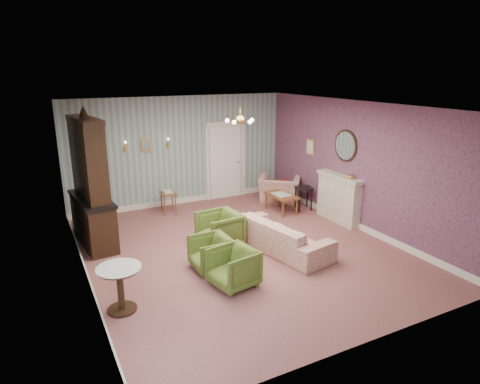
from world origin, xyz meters
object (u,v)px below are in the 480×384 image
olive_chair_a (233,266)px  dresser (89,179)px  wingback_chair (280,185)px  coffee_table (281,203)px  pedestal_table (121,289)px  fireplace (338,198)px  side_table_black (303,198)px  sofa_chintz (282,230)px  olive_chair_b (210,251)px  olive_chair_c (219,228)px

olive_chair_a → dresser: 3.59m
wingback_chair → coffee_table: wingback_chair is taller
pedestal_table → fireplace: bearing=16.0°
fireplace → coffee_table: size_ratio=1.50×
olive_chair_a → side_table_black: olive_chair_a is taller
pedestal_table → side_table_black: bearing=27.0°
coffee_table → sofa_chintz: bearing=-122.4°
olive_chair_a → sofa_chintz: size_ratio=0.33×
wingback_chair → dresser: 5.20m
dresser → olive_chair_a: bearing=-64.1°
olive_chair_b → side_table_black: olive_chair_b is taller
olive_chair_b → pedestal_table: (-1.77, -0.66, 0.02)m
olive_chair_c → sofa_chintz: sofa_chintz is taller
dresser → fireplace: dresser is taller
sofa_chintz → dresser: (-3.34, 2.06, 0.98)m
olive_chair_c → sofa_chintz: bearing=49.6°
olive_chair_c → olive_chair_a: bearing=-21.4°
side_table_black → olive_chair_a: bearing=-140.9°
olive_chair_a → coffee_table: size_ratio=0.79×
olive_chair_a → wingback_chair: wingback_chair is taller
olive_chair_b → fireplace: 3.86m
fireplace → side_table_black: bearing=100.6°
olive_chair_c → coffee_table: bearing=113.8°
olive_chair_b → olive_chair_c: olive_chair_c is taller
olive_chair_a → dresser: dresser is taller
olive_chair_c → sofa_chintz: size_ratio=0.36×
sofa_chintz → pedestal_table: bearing=92.1°
wingback_chair → side_table_black: bearing=140.8°
wingback_chair → fireplace: size_ratio=0.79×
sofa_chintz → pedestal_table: sofa_chintz is taller
coffee_table → side_table_black: 0.65m
olive_chair_c → dresser: bearing=-124.5°
olive_chair_a → olive_chair_b: olive_chair_a is taller
sofa_chintz → fireplace: fireplace is taller
olive_chair_c → fireplace: fireplace is taller
olive_chair_c → dresser: dresser is taller
olive_chair_a → wingback_chair: (3.25, 3.65, 0.11)m
olive_chair_b → sofa_chintz: 1.63m
olive_chair_b → sofa_chintz: (1.62, 0.12, 0.09)m
sofa_chintz → coffee_table: (1.27, 2.01, -0.20)m
olive_chair_b → wingback_chair: wingback_chair is taller
wingback_chair → coffee_table: 0.93m
olive_chair_a → coffee_table: bearing=125.3°
olive_chair_b → side_table_black: (3.53, 2.04, -0.04)m
olive_chair_c → dresser: 2.83m
olive_chair_a → dresser: size_ratio=0.26×
side_table_black → pedestal_table: bearing=-153.0°
fireplace → pedestal_table: bearing=-164.0°
olive_chair_a → olive_chair_c: olive_chair_c is taller
olive_chair_c → wingback_chair: bearing=121.6°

